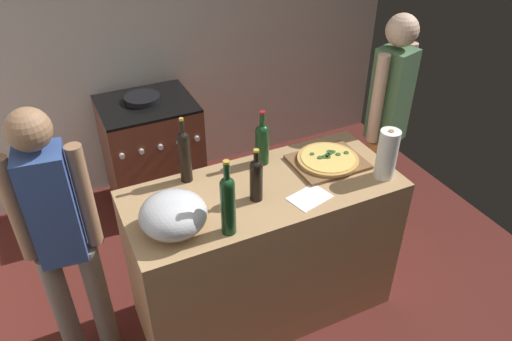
{
  "coord_description": "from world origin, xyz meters",
  "views": [
    {
      "loc": [
        -0.75,
        -1.15,
        2.46
      ],
      "look_at": [
        0.18,
        0.8,
        0.98
      ],
      "focal_mm": 34.16,
      "sensor_mm": 36.0,
      "label": 1
    }
  ],
  "objects_px": {
    "person_in_stripes": "(61,235)",
    "pizza": "(328,159)",
    "wine_bottle_green": "(256,178)",
    "mixing_bowl": "(173,215)",
    "wine_bottle_clear": "(228,203)",
    "wine_bottle_dark": "(185,154)",
    "wine_bottle_amber": "(262,142)",
    "person_in_red": "(387,121)",
    "paper_towel_roll": "(387,154)",
    "stove": "(153,153)"
  },
  "relations": [
    {
      "from": "person_in_stripes",
      "to": "pizza",
      "type": "bearing_deg",
      "value": -2.52
    },
    {
      "from": "wine_bottle_green",
      "to": "mixing_bowl",
      "type": "bearing_deg",
      "value": -172.94
    },
    {
      "from": "wine_bottle_clear",
      "to": "person_in_stripes",
      "type": "height_order",
      "value": "person_in_stripes"
    },
    {
      "from": "pizza",
      "to": "wine_bottle_dark",
      "type": "bearing_deg",
      "value": 166.08
    },
    {
      "from": "wine_bottle_amber",
      "to": "person_in_stripes",
      "type": "height_order",
      "value": "person_in_stripes"
    },
    {
      "from": "wine_bottle_clear",
      "to": "person_in_red",
      "type": "height_order",
      "value": "person_in_red"
    },
    {
      "from": "wine_bottle_green",
      "to": "person_in_stripes",
      "type": "bearing_deg",
      "value": 169.0
    },
    {
      "from": "wine_bottle_dark",
      "to": "person_in_stripes",
      "type": "height_order",
      "value": "person_in_stripes"
    },
    {
      "from": "pizza",
      "to": "wine_bottle_green",
      "type": "height_order",
      "value": "wine_bottle_green"
    },
    {
      "from": "mixing_bowl",
      "to": "person_in_red",
      "type": "bearing_deg",
      "value": 15.37
    },
    {
      "from": "wine_bottle_dark",
      "to": "person_in_red",
      "type": "bearing_deg",
      "value": 2.7
    },
    {
      "from": "person_in_red",
      "to": "wine_bottle_amber",
      "type": "bearing_deg",
      "value": -174.81
    },
    {
      "from": "wine_bottle_clear",
      "to": "pizza",
      "type": "bearing_deg",
      "value": 21.8
    },
    {
      "from": "paper_towel_roll",
      "to": "wine_bottle_amber",
      "type": "bearing_deg",
      "value": 142.86
    },
    {
      "from": "paper_towel_roll",
      "to": "wine_bottle_dark",
      "type": "relative_size",
      "value": 0.76
    },
    {
      "from": "wine_bottle_clear",
      "to": "stove",
      "type": "distance_m",
      "value": 1.72
    },
    {
      "from": "wine_bottle_amber",
      "to": "mixing_bowl",
      "type": "bearing_deg",
      "value": -151.03
    },
    {
      "from": "wine_bottle_green",
      "to": "wine_bottle_dark",
      "type": "bearing_deg",
      "value": 130.55
    },
    {
      "from": "mixing_bowl",
      "to": "wine_bottle_green",
      "type": "bearing_deg",
      "value": 7.06
    },
    {
      "from": "wine_bottle_amber",
      "to": "person_in_red",
      "type": "bearing_deg",
      "value": 5.19
    },
    {
      "from": "mixing_bowl",
      "to": "person_in_red",
      "type": "distance_m",
      "value": 1.64
    },
    {
      "from": "wine_bottle_clear",
      "to": "person_in_red",
      "type": "relative_size",
      "value": 0.24
    },
    {
      "from": "person_in_stripes",
      "to": "person_in_red",
      "type": "height_order",
      "value": "person_in_red"
    },
    {
      "from": "person_in_stripes",
      "to": "person_in_red",
      "type": "bearing_deg",
      "value": 5.33
    },
    {
      "from": "paper_towel_roll",
      "to": "wine_bottle_dark",
      "type": "bearing_deg",
      "value": 156.38
    },
    {
      "from": "wine_bottle_amber",
      "to": "stove",
      "type": "relative_size",
      "value": 0.35
    },
    {
      "from": "paper_towel_roll",
      "to": "person_in_red",
      "type": "bearing_deg",
      "value": 50.36
    },
    {
      "from": "wine_bottle_clear",
      "to": "wine_bottle_amber",
      "type": "xyz_separation_m",
      "value": [
        0.4,
        0.46,
        -0.04
      ]
    },
    {
      "from": "mixing_bowl",
      "to": "person_in_red",
      "type": "relative_size",
      "value": 0.2
    },
    {
      "from": "wine_bottle_green",
      "to": "person_in_red",
      "type": "bearing_deg",
      "value": 18.54
    },
    {
      "from": "person_in_stripes",
      "to": "wine_bottle_green",
      "type": "bearing_deg",
      "value": -11.0
    },
    {
      "from": "stove",
      "to": "mixing_bowl",
      "type": "bearing_deg",
      "value": -99.3
    },
    {
      "from": "pizza",
      "to": "person_in_stripes",
      "type": "bearing_deg",
      "value": 177.48
    },
    {
      "from": "pizza",
      "to": "person_in_stripes",
      "type": "height_order",
      "value": "person_in_stripes"
    },
    {
      "from": "mixing_bowl",
      "to": "wine_bottle_dark",
      "type": "height_order",
      "value": "wine_bottle_dark"
    },
    {
      "from": "paper_towel_roll",
      "to": "wine_bottle_clear",
      "type": "distance_m",
      "value": 0.94
    },
    {
      "from": "wine_bottle_green",
      "to": "person_in_red",
      "type": "relative_size",
      "value": 0.18
    },
    {
      "from": "paper_towel_roll",
      "to": "stove",
      "type": "relative_size",
      "value": 0.31
    },
    {
      "from": "wine_bottle_green",
      "to": "wine_bottle_dark",
      "type": "relative_size",
      "value": 0.79
    },
    {
      "from": "mixing_bowl",
      "to": "wine_bottle_clear",
      "type": "relative_size",
      "value": 0.8
    },
    {
      "from": "paper_towel_roll",
      "to": "wine_bottle_clear",
      "type": "height_order",
      "value": "wine_bottle_clear"
    },
    {
      "from": "pizza",
      "to": "person_in_red",
      "type": "height_order",
      "value": "person_in_red"
    },
    {
      "from": "pizza",
      "to": "person_in_red",
      "type": "distance_m",
      "value": 0.67
    },
    {
      "from": "wine_bottle_dark",
      "to": "stove",
      "type": "height_order",
      "value": "wine_bottle_dark"
    },
    {
      "from": "mixing_bowl",
      "to": "wine_bottle_dark",
      "type": "bearing_deg",
      "value": 63.36
    },
    {
      "from": "stove",
      "to": "paper_towel_roll",
      "type": "bearing_deg",
      "value": -58.92
    },
    {
      "from": "wine_bottle_clear",
      "to": "wine_bottle_green",
      "type": "relative_size",
      "value": 1.34
    },
    {
      "from": "mixing_bowl",
      "to": "person_in_stripes",
      "type": "height_order",
      "value": "person_in_stripes"
    },
    {
      "from": "wine_bottle_dark",
      "to": "stove",
      "type": "xyz_separation_m",
      "value": [
        0.06,
        1.11,
        -0.65
      ]
    },
    {
      "from": "pizza",
      "to": "wine_bottle_clear",
      "type": "relative_size",
      "value": 0.87
    }
  ]
}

